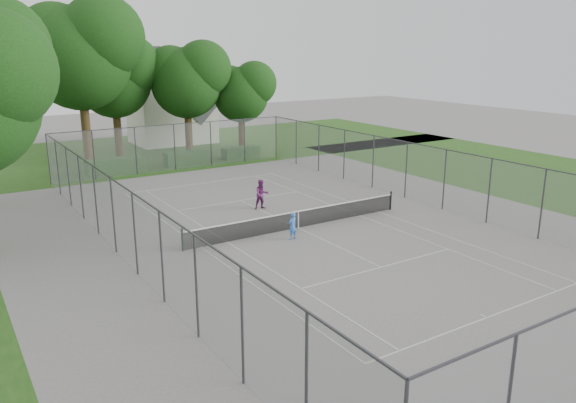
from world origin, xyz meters
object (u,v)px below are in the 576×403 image
girl_player (293,226)px  woman_player (262,194)px  tennis_net (298,219)px  house (171,105)px

girl_player → woman_player: woman_player is taller
tennis_net → girl_player: girl_player is taller
house → woman_player: house is taller
woman_player → girl_player: bearing=-96.7°
girl_player → tennis_net: bearing=-147.5°
girl_player → woman_player: (1.41, 5.46, 0.18)m
house → woman_player: size_ratio=5.32×
house → girl_player: bearing=-100.8°
house → girl_player: 31.40m
tennis_net → woman_player: 4.18m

